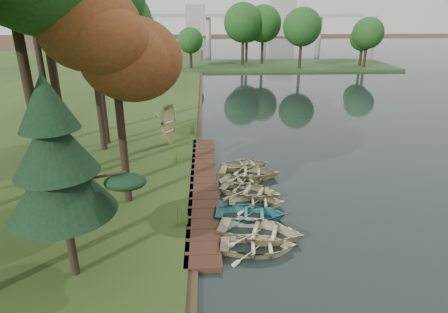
{
  "coord_description": "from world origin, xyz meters",
  "views": [
    {
      "loc": [
        -1.36,
        -20.36,
        10.0
      ],
      "look_at": [
        -0.32,
        0.77,
        1.66
      ],
      "focal_mm": 30.0,
      "sensor_mm": 36.0,
      "label": 1
    }
  ],
  "objects_px": {
    "rowboat_1": "(260,230)",
    "rowboat_2": "(251,213)",
    "boardwalk": "(203,185)",
    "stored_rowboat": "(170,141)",
    "rowboat_0": "(258,244)",
    "pine_tree": "(56,161)"
  },
  "relations": [
    {
      "from": "rowboat_2",
      "to": "pine_tree",
      "type": "bearing_deg",
      "value": 125.04
    },
    {
      "from": "stored_rowboat",
      "to": "rowboat_2",
      "type": "bearing_deg",
      "value": -118.66
    },
    {
      "from": "rowboat_0",
      "to": "pine_tree",
      "type": "xyz_separation_m",
      "value": [
        -7.42,
        -1.43,
        4.68
      ]
    },
    {
      "from": "boardwalk",
      "to": "rowboat_2",
      "type": "height_order",
      "value": "rowboat_2"
    },
    {
      "from": "rowboat_0",
      "to": "rowboat_1",
      "type": "xyz_separation_m",
      "value": [
        0.24,
        1.06,
        0.06
      ]
    },
    {
      "from": "stored_rowboat",
      "to": "pine_tree",
      "type": "distance_m",
      "value": 15.82
    },
    {
      "from": "rowboat_2",
      "to": "stored_rowboat",
      "type": "distance_m",
      "value": 11.96
    },
    {
      "from": "rowboat_1",
      "to": "rowboat_2",
      "type": "height_order",
      "value": "rowboat_1"
    },
    {
      "from": "pine_tree",
      "to": "rowboat_0",
      "type": "bearing_deg",
      "value": 10.87
    },
    {
      "from": "boardwalk",
      "to": "pine_tree",
      "type": "relative_size",
      "value": 2.04
    },
    {
      "from": "rowboat_1",
      "to": "pine_tree",
      "type": "height_order",
      "value": "pine_tree"
    },
    {
      "from": "rowboat_0",
      "to": "rowboat_1",
      "type": "distance_m",
      "value": 1.09
    },
    {
      "from": "pine_tree",
      "to": "rowboat_2",
      "type": "bearing_deg",
      "value": 29.07
    },
    {
      "from": "boardwalk",
      "to": "rowboat_0",
      "type": "relative_size",
      "value": 4.72
    },
    {
      "from": "boardwalk",
      "to": "rowboat_0",
      "type": "bearing_deg",
      "value": -69.94
    },
    {
      "from": "rowboat_1",
      "to": "pine_tree",
      "type": "relative_size",
      "value": 0.51
    },
    {
      "from": "boardwalk",
      "to": "rowboat_0",
      "type": "distance_m",
      "value": 7.04
    },
    {
      "from": "rowboat_0",
      "to": "pine_tree",
      "type": "distance_m",
      "value": 8.89
    },
    {
      "from": "rowboat_1",
      "to": "stored_rowboat",
      "type": "height_order",
      "value": "stored_rowboat"
    },
    {
      "from": "rowboat_1",
      "to": "rowboat_2",
      "type": "distance_m",
      "value": 1.65
    },
    {
      "from": "boardwalk",
      "to": "rowboat_2",
      "type": "bearing_deg",
      "value": -58.58
    },
    {
      "from": "rowboat_1",
      "to": "stored_rowboat",
      "type": "distance_m",
      "value": 13.56
    }
  ]
}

